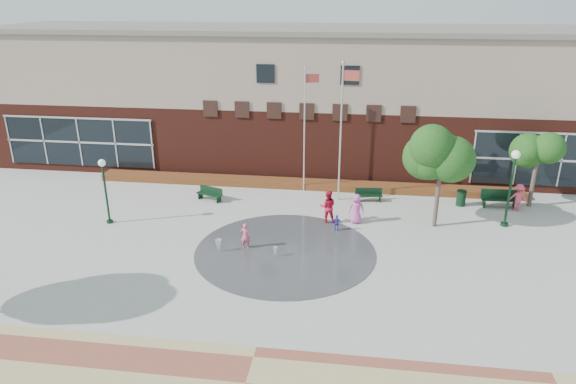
# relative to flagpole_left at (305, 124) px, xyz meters

# --- Properties ---
(ground) EXTENTS (120.00, 120.00, 0.00)m
(ground) POSITION_rel_flagpole_left_xyz_m (-0.06, -11.01, -4.14)
(ground) COLOR #666056
(ground) RESTS_ON ground
(plaza_concrete) EXTENTS (46.00, 18.00, 0.01)m
(plaza_concrete) POSITION_rel_flagpole_left_xyz_m (-0.06, -7.01, -4.13)
(plaza_concrete) COLOR #A8A8A0
(plaza_concrete) RESTS_ON ground
(splash_pad) EXTENTS (8.40, 8.40, 0.01)m
(splash_pad) POSITION_rel_flagpole_left_xyz_m (-0.06, -8.01, -4.13)
(splash_pad) COLOR #383A3D
(splash_pad) RESTS_ON ground
(library_building) EXTENTS (44.40, 10.40, 9.20)m
(library_building) POSITION_rel_flagpole_left_xyz_m (-0.06, 6.47, 0.51)
(library_building) COLOR #572017
(library_building) RESTS_ON ground
(flower_bed) EXTENTS (26.00, 1.20, 0.40)m
(flower_bed) POSITION_rel_flagpole_left_xyz_m (-0.06, 0.59, -4.14)
(flower_bed) COLOR #A21115
(flower_bed) RESTS_ON ground
(flagpole_left) EXTENTS (0.86, 0.25, 7.43)m
(flagpole_left) POSITION_rel_flagpole_left_xyz_m (0.00, 0.00, 0.00)
(flagpole_left) COLOR silver
(flagpole_left) RESTS_ON ground
(flagpole_right) EXTENTS (0.97, 0.23, 7.90)m
(flagpole_right) POSITION_rel_flagpole_left_xyz_m (2.16, -1.21, 0.28)
(flagpole_right) COLOR silver
(flagpole_right) RESTS_ON ground
(lamp_left) EXTENTS (0.37, 0.37, 3.49)m
(lamp_left) POSITION_rel_flagpole_left_xyz_m (-9.62, -6.05, -1.97)
(lamp_left) COLOR black
(lamp_left) RESTS_ON ground
(lamp_right) EXTENTS (0.43, 0.43, 4.07)m
(lamp_right) POSITION_rel_flagpole_left_xyz_m (10.79, -3.66, -1.61)
(lamp_right) COLOR black
(lamp_right) RESTS_ON ground
(bench_left) EXTENTS (1.63, 0.99, 0.80)m
(bench_left) POSITION_rel_flagpole_left_xyz_m (-5.28, -2.29, -3.88)
(bench_left) COLOR black
(bench_left) RESTS_ON ground
(bench_mid) EXTENTS (1.58, 0.62, 0.78)m
(bench_mid) POSITION_rel_flagpole_left_xyz_m (3.86, -1.21, -3.89)
(bench_mid) COLOR black
(bench_mid) RESTS_ON ground
(bench_right) EXTENTS (2.00, 0.57, 1.00)m
(bench_right) POSITION_rel_flagpole_left_xyz_m (11.10, -1.13, -3.81)
(bench_right) COLOR black
(bench_right) RESTS_ON ground
(trash_can) EXTENTS (0.55, 0.55, 0.90)m
(trash_can) POSITION_rel_flagpole_left_xyz_m (9.02, -1.15, -3.68)
(trash_can) COLOR black
(trash_can) RESTS_ON ground
(tree_mid) EXTENTS (3.08, 3.08, 5.19)m
(tree_mid) POSITION_rel_flagpole_left_xyz_m (7.19, -4.19, -0.35)
(tree_mid) COLOR #44342C
(tree_mid) RESTS_ON ground
(tree_small_right) EXTENTS (2.52, 2.52, 4.30)m
(tree_small_right) POSITION_rel_flagpole_left_xyz_m (12.83, -0.76, -1.00)
(tree_small_right) COLOR #44342C
(tree_small_right) RESTS_ON ground
(water_jet_a) EXTENTS (0.31, 0.31, 0.60)m
(water_jet_a) POSITION_rel_flagpole_left_xyz_m (-3.11, -8.46, -4.14)
(water_jet_a) COLOR white
(water_jet_a) RESTS_ON ground
(water_jet_b) EXTENTS (0.21, 0.21, 0.47)m
(water_jet_b) POSITION_rel_flagpole_left_xyz_m (-0.43, -8.59, -4.14)
(water_jet_b) COLOR white
(water_jet_b) RESTS_ON ground
(child_splash) EXTENTS (0.49, 0.34, 1.28)m
(child_splash) POSITION_rel_flagpole_left_xyz_m (-1.95, -7.90, -3.50)
(child_splash) COLOR #E15B77
(child_splash) RESTS_ON ground
(adult_red) EXTENTS (0.91, 0.74, 1.78)m
(adult_red) POSITION_rel_flagpole_left_xyz_m (1.68, -4.43, -3.25)
(adult_red) COLOR red
(adult_red) RESTS_ON ground
(adult_pink) EXTENTS (0.80, 0.53, 1.61)m
(adult_pink) POSITION_rel_flagpole_left_xyz_m (3.17, -4.33, -3.33)
(adult_pink) COLOR #CF52AE
(adult_pink) RESTS_ON ground
(child_blue) EXTENTS (0.54, 0.30, 0.87)m
(child_blue) POSITION_rel_flagpole_left_xyz_m (2.21, -5.44, -3.70)
(child_blue) COLOR #363DB8
(child_blue) RESTS_ON ground
(person_bench) EXTENTS (1.12, 0.78, 1.57)m
(person_bench) POSITION_rel_flagpole_left_xyz_m (11.95, -1.53, -3.35)
(person_bench) COLOR #E84763
(person_bench) RESTS_ON ground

